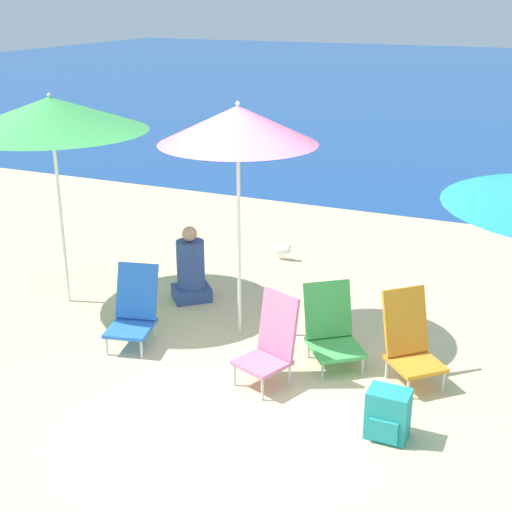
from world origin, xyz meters
The scene contains 10 objects.
ground_plane centered at (0.00, 0.00, 0.00)m, with size 60.00×60.00×0.00m, color beige.
beach_umbrella_green centered at (-2.74, 1.15, 2.16)m, with size 2.06×2.06×2.38m.
beach_umbrella_pink centered at (-0.59, 1.22, 2.18)m, with size 1.55×1.55×2.41m.
beach_chair_blue centered at (-1.47, 0.60, 0.36)m, with size 0.55×0.68×0.79m.
beach_chair_green centered at (0.48, 1.04, 0.33)m, with size 0.73×0.75×0.75m.
beach_chair_pink centered at (0.11, 0.43, 0.41)m, with size 0.56×0.59×0.84m.
beach_chair_orange centered at (1.24, 0.99, 0.40)m, with size 0.69×0.69×0.84m.
person_seated_near centered at (-1.46, 1.77, 0.36)m, with size 0.55×0.54×0.89m.
backpack_teal centered at (1.30, 0.00, 0.21)m, with size 0.33×0.27×0.42m.
seagull centered at (-0.99, 3.43, 0.14)m, with size 0.27×0.11×0.23m.
Camera 1 is at (2.32, -4.90, 3.36)m, focal length 50.00 mm.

